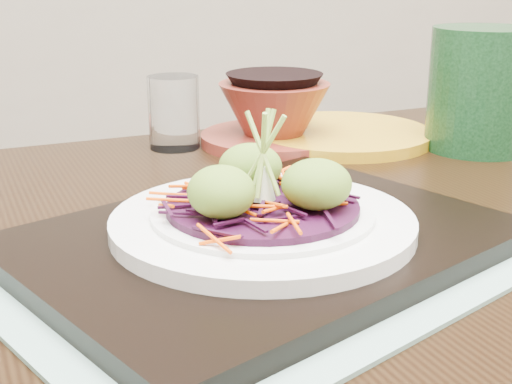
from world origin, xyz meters
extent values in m
cube|color=black|center=(0.03, 0.09, 0.68)|extent=(1.23, 0.92, 0.04)
cube|color=black|center=(0.48, 0.50, 0.33)|extent=(0.06, 0.06, 0.66)
cube|color=gray|center=(0.01, 0.04, 0.70)|extent=(0.51, 0.47, 0.00)
cube|color=black|center=(0.01, 0.04, 0.71)|extent=(0.44, 0.40, 0.02)
cylinder|color=white|center=(0.01, 0.04, 0.73)|extent=(0.23, 0.23, 0.01)
cylinder|color=white|center=(0.01, 0.04, 0.74)|extent=(0.17, 0.17, 0.01)
cylinder|color=#330A2A|center=(0.01, 0.04, 0.74)|extent=(0.15, 0.15, 0.01)
ellipsoid|color=olive|center=(-0.03, 0.02, 0.76)|extent=(0.06, 0.06, 0.04)
ellipsoid|color=olive|center=(0.05, 0.02, 0.76)|extent=(0.06, 0.06, 0.04)
ellipsoid|color=olive|center=(0.01, 0.07, 0.76)|extent=(0.06, 0.06, 0.04)
cylinder|color=white|center=(-0.01, 0.38, 0.74)|extent=(0.08, 0.08, 0.09)
cylinder|color=maroon|center=(0.11, 0.37, 0.71)|extent=(0.25, 0.25, 0.01)
cylinder|color=#BC8814|center=(0.20, 0.37, 0.71)|extent=(0.31, 0.31, 0.01)
cylinder|color=#17421F|center=(0.34, 0.29, 0.77)|extent=(0.14, 0.14, 0.14)
camera|label=1|loc=(-0.12, -0.45, 0.92)|focal=50.00mm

